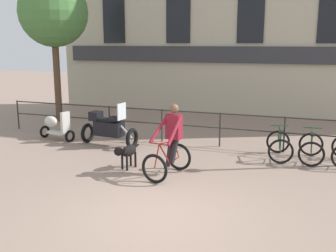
{
  "coord_description": "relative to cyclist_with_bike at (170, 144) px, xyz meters",
  "views": [
    {
      "loc": [
        2.42,
        -6.25,
        3.11
      ],
      "look_at": [
        -0.83,
        2.86,
        1.05
      ],
      "focal_mm": 42.0,
      "sensor_mm": 36.0,
      "label": 1
    }
  ],
  "objects": [
    {
      "name": "parked_bicycle_mid_left",
      "position": [
        3.17,
        2.3,
        -0.41
      ],
      "size": [
        0.67,
        1.12,
        0.86
      ],
      "rotation": [
        0.0,
        0.0,
        3.15
      ],
      "color": "black",
      "rests_on": "ground_plane"
    },
    {
      "name": "dog",
      "position": [
        -1.17,
        0.02,
        -0.32
      ],
      "size": [
        0.38,
        0.94,
        0.64
      ],
      "rotation": [
        0.0,
        0.0,
        -0.25
      ],
      "color": "black",
      "rests_on": "ground_plane"
    },
    {
      "name": "cyclist_with_bike",
      "position": [
        0.0,
        0.0,
        0.0
      ],
      "size": [
        0.9,
        1.28,
        1.7
      ],
      "rotation": [
        0.0,
        0.0,
        -0.2
      ],
      "color": "black",
      "rests_on": "ground_plane"
    },
    {
      "name": "parked_motorcycle",
      "position": [
        -2.69,
        1.95,
        -0.2
      ],
      "size": [
        1.81,
        0.81,
        1.35
      ],
      "rotation": [
        0.0,
        0.0,
        1.46
      ],
      "color": "black",
      "rests_on": "ground_plane"
    },
    {
      "name": "parked_bicycle_near_lamp",
      "position": [
        2.35,
        2.3,
        -0.41
      ],
      "size": [
        0.81,
        1.19,
        0.86
      ],
      "rotation": [
        0.0,
        0.0,
        3.28
      ],
      "color": "black",
      "rests_on": "ground_plane"
    },
    {
      "name": "parked_scooter",
      "position": [
        -4.65,
        2.02,
        -0.3
      ],
      "size": [
        1.34,
        0.69,
        0.96
      ],
      "rotation": [
        0.0,
        0.0,
        1.33
      ],
      "color": "black",
      "rests_on": "ground_plane"
    },
    {
      "name": "ground_plane",
      "position": [
        0.56,
        -2.24,
        -0.76
      ],
      "size": [
        60.0,
        60.0,
        0.0
      ],
      "primitive_type": "plane",
      "color": "gray"
    },
    {
      "name": "canal_railing",
      "position": [
        0.56,
        2.96,
        -0.05
      ],
      "size": [
        15.05,
        0.05,
        1.05
      ],
      "color": "#2D2B28",
      "rests_on": "ground_plane"
    },
    {
      "name": "tree_canalside_left",
      "position": [
        -6.42,
        4.74,
        3.45
      ],
      "size": [
        2.64,
        2.64,
        5.57
      ],
      "color": "brown",
      "rests_on": "ground_plane"
    }
  ]
}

